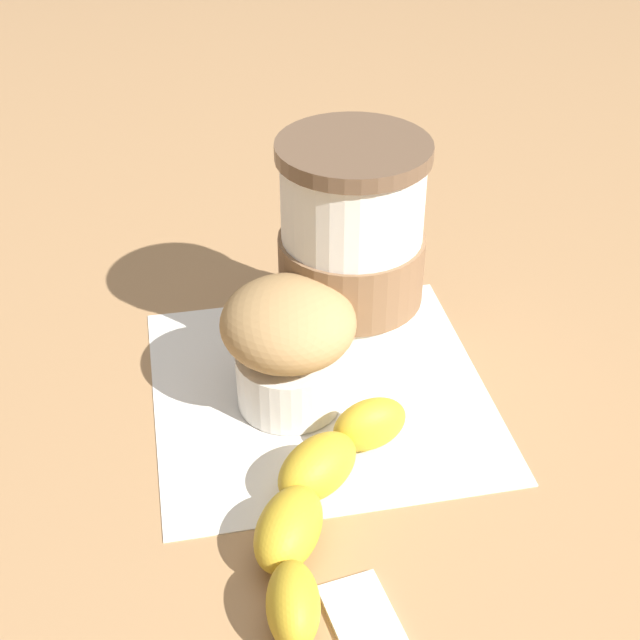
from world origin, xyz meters
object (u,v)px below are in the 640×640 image
Objects in this scene: coffee_cup at (351,255)px; banana at (317,500)px; sugar_packet at (363,616)px; muffin at (289,342)px.

coffee_cup is 0.17m from banana.
coffee_cup reaches higher than sugar_packet.
banana is at bearing 6.39° from muffin.
sugar_packet is at bearing 16.78° from banana.
coffee_cup is 0.90× the size of banana.
sugar_packet is at bearing 10.49° from muffin.
muffin is 0.51× the size of banana.
banana is 3.44× the size of sugar_packet.
muffin is at bearing -169.51° from sugar_packet.
sugar_packet is at bearing -3.09° from coffee_cup.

